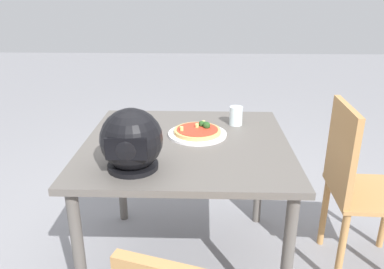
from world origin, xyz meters
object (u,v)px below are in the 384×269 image
(motorcycle_helmet, at_px, (131,141))
(chair_side, at_px, (356,181))
(pizza, at_px, (198,130))
(drinking_glass, at_px, (236,116))
(dining_table, at_px, (187,158))

(motorcycle_helmet, bearing_deg, chair_side, -163.40)
(pizza, relative_size, motorcycle_helmet, 0.93)
(drinking_glass, height_order, chair_side, chair_side)
(dining_table, xyz_separation_m, chair_side, (-0.85, -0.02, -0.13))
(pizza, relative_size, chair_side, 0.26)
(drinking_glass, xyz_separation_m, chair_side, (-0.60, 0.23, -0.26))
(dining_table, relative_size, drinking_glass, 9.71)
(motorcycle_helmet, distance_m, drinking_glass, 0.72)
(motorcycle_helmet, xyz_separation_m, drinking_glass, (-0.46, -0.54, -0.07))
(dining_table, height_order, pizza, pizza)
(pizza, height_order, drinking_glass, drinking_glass)
(dining_table, bearing_deg, chair_side, -178.55)
(dining_table, relative_size, motorcycle_helmet, 3.87)
(dining_table, height_order, motorcycle_helmet, motorcycle_helmet)
(motorcycle_helmet, bearing_deg, pizza, -124.23)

